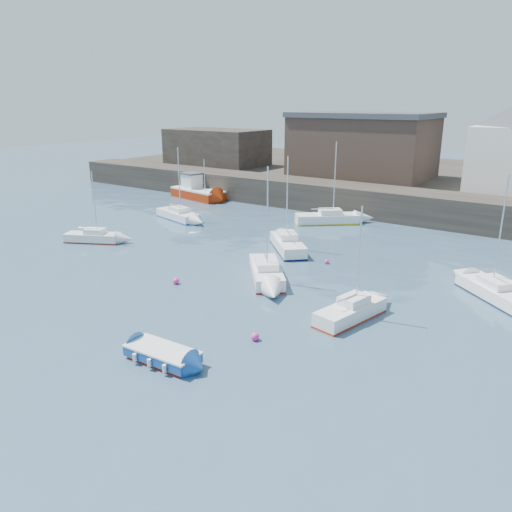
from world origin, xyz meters
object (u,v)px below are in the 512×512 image
Objects in this scene: sailboat_c at (351,311)px; sailboat_e at (178,215)px; sailboat_h at (327,218)px; sailboat_b at (266,272)px; sailboat_d at (498,293)px; blue_dinghy at (162,354)px; fishing_boat at (196,191)px; sailboat_a at (93,237)px; buoy_mid at (255,340)px; sailboat_f at (288,244)px; buoy_far at (327,264)px; buoy_near at (176,284)px.

sailboat_e is at bearing 153.52° from sailboat_c.
sailboat_h is (13.41, 7.30, 0.04)m from sailboat_e.
sailboat_d is at bearing 19.98° from sailboat_b.
fishing_boat is (-26.05, 31.81, 0.58)m from blue_dinghy.
sailboat_h is at bearing 52.98° from sailboat_a.
sailboat_e is (-17.48, 9.67, -0.03)m from sailboat_b.
buoy_mid is (8.77, -24.98, -0.52)m from sailboat_h.
fishing_boat is at bearing 172.66° from sailboat_h.
sailboat_e is at bearing 168.64° from sailboat_f.
blue_dinghy is 0.49× the size of sailboat_f.
sailboat_c is (5.19, 9.48, 0.10)m from blue_dinghy.
sailboat_a is 20.39m from buoy_far.
sailboat_e is at bearing 133.12° from buoy_near.
blue_dinghy is at bearing -118.71° from sailboat_c.
fishing_boat reaches higher than buoy_near.
sailboat_e is at bearing 151.05° from sailboat_b.
sailboat_c is (7.61, -2.83, -0.02)m from sailboat_b.
sailboat_d is 1.01× the size of sailboat_f.
sailboat_f reaches higher than blue_dinghy.
buoy_far is (19.42, 6.22, -0.43)m from sailboat_a.
sailboat_a is 0.79× the size of sailboat_b.
buoy_near is 1.27× the size of buoy_far.
sailboat_f is at bearing -80.50° from sailboat_h.
sailboat_e is at bearing 167.43° from buoy_far.
sailboat_c is 12.08m from buoy_near.
buoy_near is (19.27, -23.83, -0.97)m from fishing_boat.
buoy_far is (-0.53, 17.66, -0.39)m from blue_dinghy.
sailboat_c is 18.57× the size of buoy_far.
sailboat_b is at bearing 44.77° from buoy_near.
buoy_far is at bearing 101.89° from buoy_mid.
sailboat_a is (-19.94, 11.44, 0.04)m from blue_dinghy.
sailboat_c reaches higher than fishing_boat.
sailboat_f is (-9.95, 9.46, 0.04)m from sailboat_c.
blue_dinghy is at bearing -118.00° from buoy_mid.
fishing_boat is 18.06× the size of buoy_mid.
fishing_boat is 39.50m from buoy_mid.
sailboat_b is 0.97× the size of sailboat_h.
sailboat_a is at bearing 162.20° from buoy_mid.
buoy_mid is (9.07, -3.68, 0.00)m from buoy_near.
fishing_boat is 1.05× the size of sailboat_f.
sailboat_e is 15.27m from sailboat_h.
sailboat_a is at bearing 165.27° from buoy_near.
sailboat_f is (21.30, -12.87, -0.44)m from fishing_boat.
fishing_boat is at bearing 106.68° from sailboat_a.
blue_dinghy is 17.68m from buoy_far.
sailboat_e reaches higher than sailboat_a.
sailboat_f is 17.23× the size of buoy_mid.
sailboat_f is 21.97× the size of buoy_far.
sailboat_f is at bearing 26.28° from sailboat_a.
sailboat_d reaches higher than sailboat_a.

